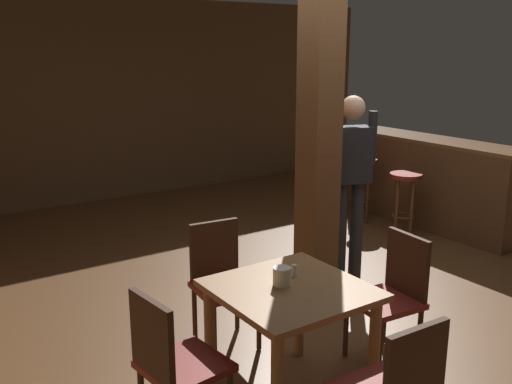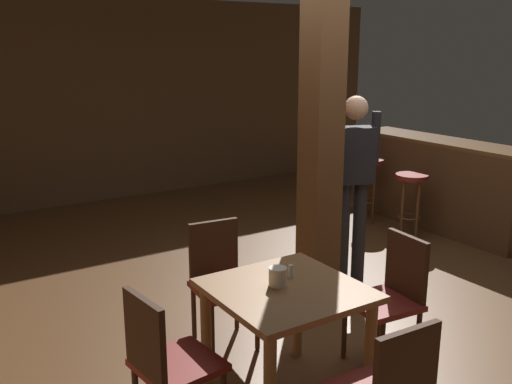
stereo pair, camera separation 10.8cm
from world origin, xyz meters
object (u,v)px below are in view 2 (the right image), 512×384
napkin_cup (278,277)px  standing_person (353,177)px  chair_north (220,277)px  chair_east (392,293)px  dining_table (286,308)px  bar_counter (433,183)px  chair_west (166,360)px  bar_stool_near (411,190)px  salt_shaker (291,271)px  bar_stool_mid (368,175)px

napkin_cup → standing_person: 1.94m
chair_north → chair_east: (0.84, -0.87, 0.00)m
dining_table → standing_person: 1.97m
chair_east → bar_counter: bearing=35.9°
dining_table → standing_person: bearing=36.5°
chair_north → bar_counter: bar_counter is taller
chair_west → chair_east: 1.64m
chair_west → bar_stool_near: bearing=24.8°
dining_table → bar_stool_near: (2.97, 1.73, -0.04)m
dining_table → chair_east: bearing=-2.8°
chair_west → bar_counter: bearing=23.6°
napkin_cup → salt_shaker: (0.14, 0.06, -0.02)m
salt_shaker → bar_counter: size_ratio=0.03×
chair_east → bar_stool_near: bearing=40.0°
bar_counter → standing_person: bearing=-159.5°
standing_person → bar_counter: 2.15m
chair_east → bar_counter: bar_counter is taller
chair_west → salt_shaker: bearing=7.0°
standing_person → bar_stool_near: bearing=22.4°
chair_east → standing_person: 1.47m
chair_north → dining_table: bearing=-90.7°
chair_east → chair_north: bearing=134.0°
napkin_cup → chair_north: bearing=87.2°
bar_stool_mid → dining_table: bearing=-140.7°
standing_person → bar_stool_mid: (1.44, 1.30, -0.40)m
salt_shaker → bar_counter: bar_counter is taller
standing_person → chair_east: bearing=-120.5°
dining_table → bar_stool_mid: bearing=39.3°
chair_north → bar_counter: bearing=16.7°
chair_north → salt_shaker: (0.10, -0.72, 0.27)m
chair_north → bar_stool_mid: 3.40m
bar_stool_near → chair_east: bearing=-140.0°
chair_west → napkin_cup: chair_west is taller
napkin_cup → bar_stool_near: 3.44m
chair_north → standing_person: standing_person is taller
napkin_cup → bar_counter: bearing=27.3°
chair_west → bar_stool_mid: chair_west is taller
napkin_cup → chair_east: bearing=-6.0°
dining_table → napkin_cup: (-0.03, 0.05, 0.19)m
chair_east → napkin_cup: bearing=174.0°
bar_counter → chair_west: bearing=-156.4°
dining_table → salt_shaker: bearing=44.8°
dining_table → bar_counter: 3.99m
chair_west → napkin_cup: (0.76, 0.05, 0.29)m
dining_table → chair_west: (-0.79, -0.00, -0.09)m
bar_stool_near → standing_person: bearing=-157.6°
bar_stool_near → bar_stool_mid: bar_stool_mid is taller
standing_person → napkin_cup: bearing=-145.2°
bar_stool_mid → chair_east: bearing=-130.6°
chair_east → bar_stool_mid: bearing=49.4°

